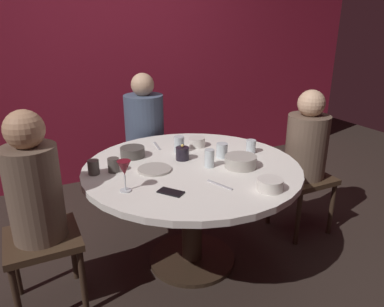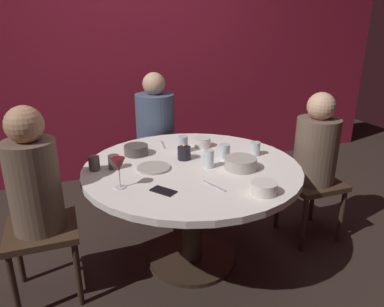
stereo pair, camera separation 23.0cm
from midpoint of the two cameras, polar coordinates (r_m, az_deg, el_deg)
name	(u,v)px [view 1 (the left image)]	position (r m, az deg, el deg)	size (l,w,h in m)	color
ground_plane	(192,260)	(2.69, -2.55, -16.42)	(8.00, 8.00, 0.00)	#2D231E
back_wall	(114,53)	(3.86, -13.94, 15.11)	(6.00, 0.10, 2.60)	maroon
dining_table	(192,185)	(2.39, -2.77, -5.04)	(1.39, 1.39, 0.73)	white
seated_diner_left	(35,193)	(2.17, -26.34, -5.71)	(0.40, 0.40, 1.19)	#3F2D1E
seated_diner_back	(145,128)	(3.15, -9.56, 3.95)	(0.40, 0.40, 1.20)	#3F2D1E
seated_diner_right	(306,147)	(2.84, 15.35, 1.01)	(0.40, 0.40, 1.14)	#3F2D1E
candle_holder	(182,153)	(2.42, -4.25, -0.03)	(0.09, 0.09, 0.11)	black
wine_glass	(124,169)	(1.99, -13.89, -2.48)	(0.08, 0.08, 0.18)	silver
dinner_plate	(154,169)	(2.28, -8.82, -2.53)	(0.21, 0.21, 0.01)	#B2ADA3
cell_phone	(171,192)	(1.98, -6.71, -6.12)	(0.07, 0.14, 0.01)	black
bowl_serving_large	(197,142)	(2.67, -1.69, 1.78)	(0.12, 0.12, 0.07)	silver
bowl_salad_center	(241,161)	(2.30, 4.83, -1.31)	(0.20, 0.20, 0.07)	#B2ADA3
bowl_small_white	(270,185)	(2.01, 8.99, -4.91)	(0.14, 0.14, 0.06)	silver
bowl_sauce_side	(133,152)	(2.52, -11.94, 0.18)	(0.17, 0.17, 0.07)	#4C4742
cup_near_candle	(179,144)	(2.55, -4.63, 1.39)	(0.07, 0.07, 0.12)	silver
cup_by_left_diner	(113,165)	(2.29, -15.08, -1.82)	(0.07, 0.07, 0.09)	#4C4742
cup_by_right_diner	(251,146)	(2.55, 6.72, 1.07)	(0.07, 0.07, 0.09)	silver
cup_center_front	(94,167)	(2.29, -18.03, -2.12)	(0.07, 0.07, 0.09)	#4C4742
cup_far_edge	(222,150)	(2.45, 2.05, 0.45)	(0.08, 0.08, 0.10)	silver
cup_beside_wine	(209,158)	(2.29, -0.13, -0.81)	(0.06, 0.06, 0.12)	silver
fork_near_plate	(220,185)	(2.05, 1.16, -5.01)	(0.02, 0.18, 0.01)	#B7B7BC
knife_near_plate	(157,146)	(2.70, -7.95, 1.15)	(0.02, 0.18, 0.01)	#B7B7BC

